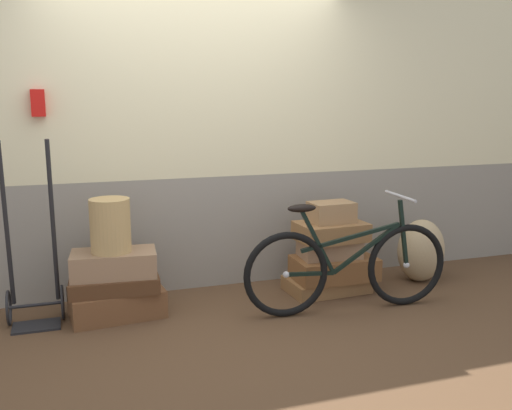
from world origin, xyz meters
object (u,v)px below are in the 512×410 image
Objects in this scene: suitcase_3 at (326,284)px; suitcase_7 at (331,212)px; luggage_trolley at (34,278)px; suitcase_5 at (329,248)px; suitcase_0 at (117,302)px; wicker_basket at (110,225)px; suitcase_4 at (334,268)px; suitcase_2 at (114,264)px; suitcase_1 at (114,283)px; burlap_sack at (421,250)px; bicycle at (347,267)px; suitcase_6 at (331,231)px.

suitcase_7 is at bearing -7.06° from suitcase_3.
luggage_trolley is (-2.35, 0.04, -0.35)m from suitcase_7.
suitcase_0 is at bearing -175.94° from suitcase_5.
suitcase_5 is 1.81m from wicker_basket.
suitcase_4 is 1.39× the size of suitcase_5.
suitcase_2 is 1.54× the size of wicker_basket.
suitcase_7 is at bearing 6.10° from suitcase_2.
suitcase_1 is at bearing 177.57° from suitcase_3.
suitcase_2 is at bearing -175.42° from suitcase_5.
suitcase_4 is at bearing -1.92° from luggage_trolley.
suitcase_4 is 0.51× the size of luggage_trolley.
suitcase_2 is 1.79m from suitcase_3.
suitcase_5 is 1.24× the size of wicker_basket.
suitcase_5 reaches higher than suitcase_1.
suitcase_5 reaches higher than suitcase_3.
suitcase_5 is 0.37× the size of luggage_trolley.
suitcase_5 is at bearing 179.19° from burlap_sack.
wicker_basket is 2.71m from burlap_sack.
wicker_basket is 0.30× the size of luggage_trolley.
suitcase_1 is 0.39× the size of bicycle.
suitcase_5 is at bearing 81.65° from bicycle.
suitcase_6 is 0.92m from burlap_sack.
suitcase_7 reaches higher than burlap_sack.
suitcase_3 is 2.33m from luggage_trolley.
bicycle reaches higher than suitcase_5.
wicker_basket is at bearing -179.66° from suitcase_4.
wicker_basket is (-1.77, -0.02, 0.65)m from suitcase_3.
wicker_basket is (-0.01, 0.00, 0.44)m from suitcase_1.
suitcase_0 is 1.87m from suitcase_7.
wicker_basket is at bearing -157.83° from suitcase_2.
luggage_trolley is (-0.57, 0.04, 0.23)m from suitcase_0.
suitcase_4 is (1.80, -0.02, -0.20)m from suitcase_2.
suitcase_7 is 0.97m from burlap_sack.
suitcase_3 is 0.41× the size of bicycle.
luggage_trolley reaches higher than suitcase_2.
suitcase_7 is at bearing -1.06° from luggage_trolley.
luggage_trolley is at bearing 176.40° from suitcase_1.
suitcase_4 is at bearing -6.54° from suitcase_0.
wicker_basket reaches higher than suitcase_7.
luggage_trolley reaches higher than suitcase_1.
suitcase_2 is (-0.01, -0.02, 0.31)m from suitcase_0.
bicycle is (-0.08, -0.46, -0.33)m from suitcase_7.
suitcase_5 reaches higher than suitcase_0.
luggage_trolley is at bearing 178.89° from suitcase_4.
suitcase_1 is at bearing -179.64° from suitcase_4.
wicker_basket is at bearing 165.68° from bicycle.
bicycle is at bearing -11.35° from suitcase_1.
bicycle is (-0.05, -0.46, 0.29)m from suitcase_3.
suitcase_4 is 1.90× the size of suitcase_7.
suitcase_1 is 1.62× the size of wicker_basket.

